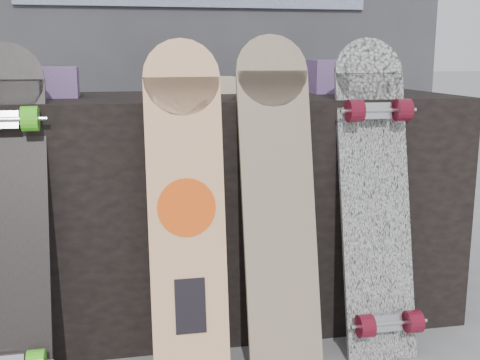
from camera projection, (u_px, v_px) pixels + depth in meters
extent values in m
cube|color=black|center=(227.00, 206.00, 2.18)|extent=(1.60, 0.60, 0.80)
cube|color=#37363C|center=(194.00, 20.00, 2.85)|extent=(2.40, 0.20, 2.20)
cube|color=#413266|center=(50.00, 82.00, 1.97)|extent=(0.18, 0.12, 0.10)
cube|color=#413266|center=(329.00, 77.00, 2.21)|extent=(0.14, 0.14, 0.12)
cube|color=#D1B78C|center=(204.00, 85.00, 2.20)|extent=(0.22, 0.10, 0.06)
cube|color=beige|center=(187.00, 232.00, 1.73)|extent=(0.22, 0.17, 0.88)
cylinder|color=beige|center=(181.00, 77.00, 1.72)|extent=(0.22, 0.05, 0.22)
cylinder|color=#FF5210|center=(187.00, 208.00, 1.72)|extent=(0.17, 0.03, 0.17)
cube|color=black|center=(190.00, 306.00, 1.73)|extent=(0.09, 0.03, 0.16)
cube|color=beige|center=(280.00, 224.00, 1.79)|extent=(0.22, 0.24, 0.90)
cylinder|color=beige|center=(272.00, 71.00, 1.81)|extent=(0.22, 0.07, 0.22)
cube|color=silver|center=(376.00, 216.00, 1.89)|extent=(0.23, 0.22, 0.88)
cylinder|color=silver|center=(369.00, 73.00, 1.90)|extent=(0.23, 0.07, 0.22)
cube|color=silver|center=(387.00, 322.00, 1.85)|extent=(0.09, 0.04, 0.06)
cylinder|color=#560C1B|center=(365.00, 326.00, 1.81)|extent=(0.05, 0.07, 0.07)
cylinder|color=#560C1B|center=(413.00, 322.00, 1.84)|extent=(0.04, 0.07, 0.07)
cube|color=silver|center=(376.00, 111.00, 1.86)|extent=(0.09, 0.04, 0.06)
cylinder|color=#560C1B|center=(355.00, 111.00, 1.82)|extent=(0.05, 0.07, 0.07)
cylinder|color=#560C1B|center=(402.00, 110.00, 1.85)|extent=(0.04, 0.07, 0.07)
cube|color=black|center=(8.00, 240.00, 1.67)|extent=(0.22, 0.30, 0.87)
cylinder|color=black|center=(4.00, 80.00, 1.72)|extent=(0.22, 0.09, 0.22)
cube|color=silver|center=(2.00, 121.00, 1.66)|extent=(0.09, 0.04, 0.06)
cylinder|color=#49D41D|center=(30.00, 119.00, 1.66)|extent=(0.04, 0.07, 0.07)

